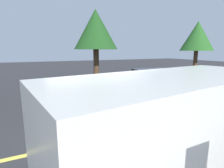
# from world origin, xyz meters

# --- Properties ---
(ground_plane) EXTENTS (80.00, 80.00, 0.00)m
(ground_plane) POSITION_xyz_m (0.00, 0.00, 0.00)
(ground_plane) COLOR #2D2D30
(lane_marking_centre) EXTENTS (28.00, 0.16, 0.01)m
(lane_marking_centre) POSITION_xyz_m (3.00, 0.00, 0.01)
(lane_marking_centre) COLOR #E0D14C
(white_van) EXTENTS (5.44, 2.87, 2.20)m
(white_van) POSITION_xyz_m (1.03, -2.13, 1.27)
(white_van) COLOR silver
(white_van) RESTS_ON ground_plane
(car_green_mid_road) EXTENTS (4.35, 2.31, 1.66)m
(car_green_mid_road) POSITION_xyz_m (4.34, 2.90, 0.83)
(car_green_mid_road) COLOR #236B3D
(car_green_mid_road) RESTS_ON ground_plane
(tree_left_verge) EXTENTS (2.84, 2.84, 5.13)m
(tree_left_verge) POSITION_xyz_m (12.02, 6.73, 3.83)
(tree_left_verge) COLOR #513823
(tree_left_verge) RESTS_ON ground_plane
(tree_centre_verge) EXTENTS (2.79, 2.79, 5.19)m
(tree_centre_verge) POSITION_xyz_m (2.45, 6.37, 3.91)
(tree_centre_verge) COLOR #513823
(tree_centre_verge) RESTS_ON ground_plane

